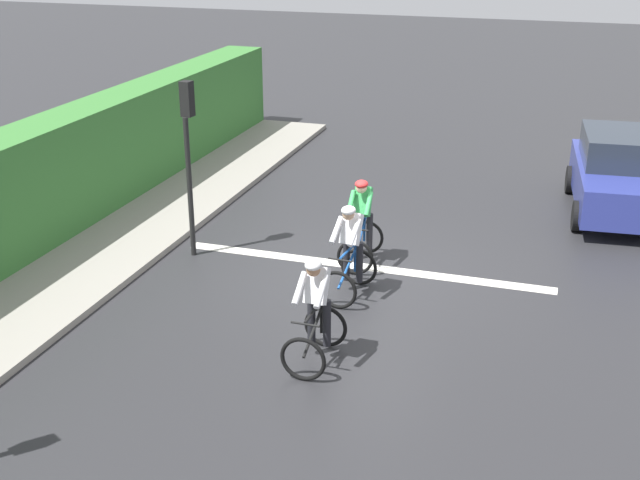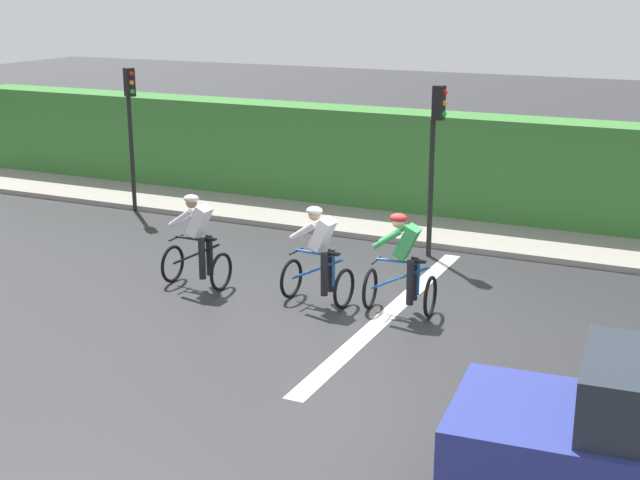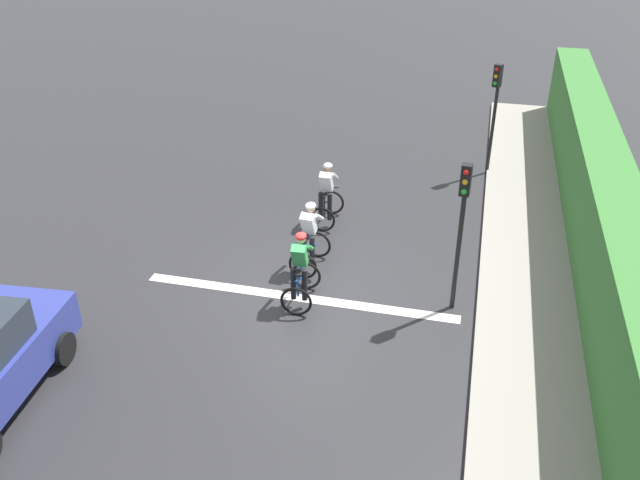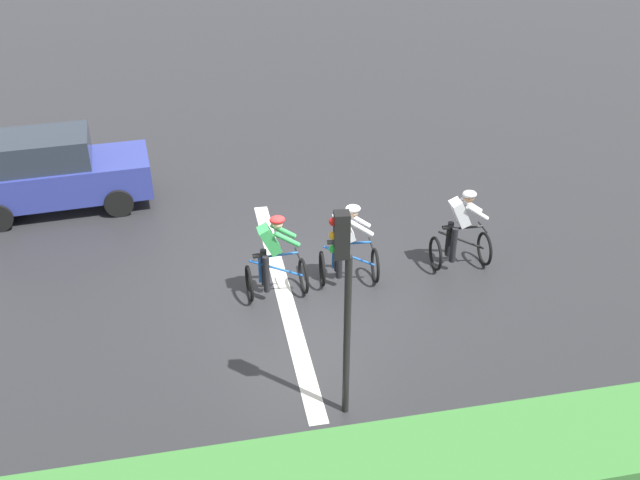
# 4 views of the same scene
# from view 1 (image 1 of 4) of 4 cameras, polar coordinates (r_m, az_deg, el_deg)

# --- Properties ---
(ground_plane) EXTENTS (80.00, 80.00, 0.00)m
(ground_plane) POSITION_cam_1_polar(r_m,az_deg,el_deg) (14.76, 2.74, -2.47)
(ground_plane) COLOR #28282B
(sidewalk_kerb) EXTENTS (2.80, 24.36, 0.12)m
(sidewalk_kerb) POSITION_cam_1_polar(r_m,az_deg,el_deg) (15.22, -18.63, -2.64)
(sidewalk_kerb) COLOR gray
(sidewalk_kerb) RESTS_ON ground
(stone_wall_low) EXTENTS (0.44, 24.36, 0.59)m
(stone_wall_low) POSITION_cam_1_polar(r_m,az_deg,el_deg) (15.66, -21.42, -1.39)
(stone_wall_low) COLOR gray
(stone_wall_low) RESTS_ON ground
(road_marking_stop_line) EXTENTS (7.00, 0.30, 0.01)m
(road_marking_stop_line) POSITION_cam_1_polar(r_m,az_deg,el_deg) (15.09, 3.11, -1.89)
(road_marking_stop_line) COLOR silver
(road_marking_stop_line) RESTS_ON ground
(cyclist_lead) EXTENTS (0.69, 1.09, 1.66)m
(cyclist_lead) POSITION_cam_1_polar(r_m,az_deg,el_deg) (11.63, -0.32, -5.18)
(cyclist_lead) COLOR black
(cyclist_lead) RESTS_ON ground
(cyclist_second) EXTENTS (0.77, 1.13, 1.66)m
(cyclist_second) POSITION_cam_1_polar(r_m,az_deg,el_deg) (13.66, 2.12, -0.90)
(cyclist_second) COLOR black
(cyclist_second) RESTS_ON ground
(cyclist_mid) EXTENTS (0.74, 1.12, 1.66)m
(cyclist_mid) POSITION_cam_1_polar(r_m,az_deg,el_deg) (14.96, 2.96, 1.18)
(cyclist_mid) COLOR black
(cyclist_mid) RESTS_ON ground
(car_navy) EXTENTS (2.14, 4.23, 1.76)m
(car_navy) POSITION_cam_1_polar(r_m,az_deg,el_deg) (18.70, 20.24, 4.38)
(car_navy) COLOR navy
(car_navy) RESTS_ON ground
(traffic_light_near_crossing) EXTENTS (0.22, 0.31, 3.34)m
(traffic_light_near_crossing) POSITION_cam_1_polar(r_m,az_deg,el_deg) (15.12, -9.27, 6.83)
(traffic_light_near_crossing) COLOR black
(traffic_light_near_crossing) RESTS_ON ground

